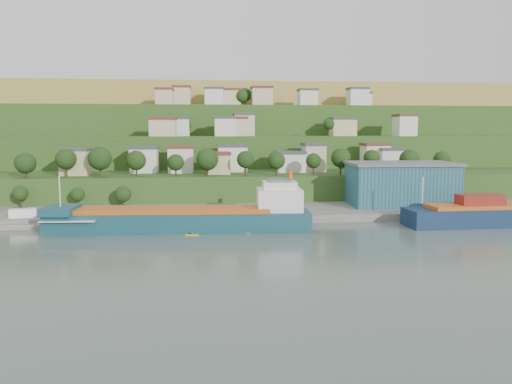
{
  "coord_description": "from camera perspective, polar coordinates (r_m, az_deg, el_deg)",
  "views": [
    {
      "loc": [
        -10.16,
        -111.88,
        24.06
      ],
      "look_at": [
        2.69,
        15.0,
        8.39
      ],
      "focal_mm": 35.0,
      "sensor_mm": 36.0,
      "label": 1
    }
  ],
  "objects": [
    {
      "name": "pebble_beach",
      "position": [
        143.23,
        -23.97,
        -3.28
      ],
      "size": [
        40.0,
        18.0,
        2.4
      ],
      "primitive_type": "cube",
      "color": "slate",
      "rests_on": "ground"
    },
    {
      "name": "hillside",
      "position": [
        281.79,
        -3.69,
        2.11
      ],
      "size": [
        360.0,
        210.0,
        96.0
      ],
      "color": "#284719",
      "rests_on": "ground"
    },
    {
      "name": "kayak_yellow",
      "position": [
        116.83,
        -7.31,
        -4.82
      ],
      "size": [
        3.21,
        1.05,
        0.79
      ],
      "rotation": [
        0.0,
        0.0,
        -0.16
      ],
      "color": "gold",
      "rests_on": "ground"
    },
    {
      "name": "ground",
      "position": [
        114.89,
        -0.58,
        -5.08
      ],
      "size": [
        500.0,
        500.0,
        0.0
      ],
      "primitive_type": "plane",
      "color": "#495851",
      "rests_on": "ground"
    },
    {
      "name": "warehouse",
      "position": [
        154.98,
        16.21,
        0.94
      ],
      "size": [
        31.94,
        20.57,
        12.8
      ],
      "rotation": [
        0.0,
        0.0,
        -0.05
      ],
      "color": "#1C4654",
      "rests_on": "quay"
    },
    {
      "name": "dinghy",
      "position": [
        136.14,
        -21.08,
        -2.95
      ],
      "size": [
        4.73,
        2.54,
        0.9
      ],
      "primitive_type": "cube",
      "rotation": [
        0.0,
        0.0,
        0.2
      ],
      "color": "silver",
      "rests_on": "pebble_beach"
    },
    {
      "name": "cargo_ship_near",
      "position": [
        122.56,
        -7.7,
        -3.15
      ],
      "size": [
        63.6,
        13.13,
        16.23
      ],
      "rotation": [
        0.0,
        0.0,
        -0.05
      ],
      "color": "#123B45",
      "rests_on": "ground"
    },
    {
      "name": "quay",
      "position": [
        145.11,
        6.3,
        -2.58
      ],
      "size": [
        220.0,
        26.0,
        4.0
      ],
      "primitive_type": "cube",
      "color": "slate",
      "rests_on": "ground"
    },
    {
      "name": "caravan",
      "position": [
        141.34,
        -25.08,
        -2.35
      ],
      "size": [
        6.92,
        4.13,
        3.02
      ],
      "primitive_type": "cube",
      "rotation": [
        0.0,
        0.0,
        0.23
      ],
      "color": "white",
      "rests_on": "pebble_beach"
    },
    {
      "name": "kayak_orange",
      "position": [
        118.21,
        -1.44,
        -4.63
      ],
      "size": [
        3.07,
        1.81,
        0.78
      ],
      "rotation": [
        0.0,
        0.0,
        -0.43
      ],
      "color": "orange",
      "rests_on": "ground"
    }
  ]
}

